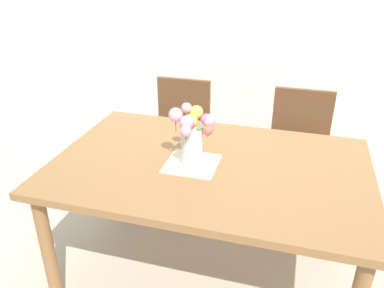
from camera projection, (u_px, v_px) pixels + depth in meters
name	position (u px, v px, depth m)	size (l,w,h in m)	color
ground_plane	(207.00, 271.00, 2.41)	(12.00, 12.00, 0.00)	#B7AD99
back_wall	(258.00, 2.00, 3.16)	(7.00, 0.10, 2.80)	silver
dining_table	(209.00, 177.00, 2.11)	(1.66, 1.07, 0.76)	olive
chair_left	(180.00, 130.00, 3.05)	(0.42, 0.42, 0.90)	brown
chair_right	(298.00, 144.00, 2.82)	(0.42, 0.42, 0.90)	brown
placemat	(192.00, 164.00, 2.06)	(0.27, 0.27, 0.01)	beige
flower_vase	(192.00, 132.00, 1.98)	(0.24, 0.23, 0.31)	silver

